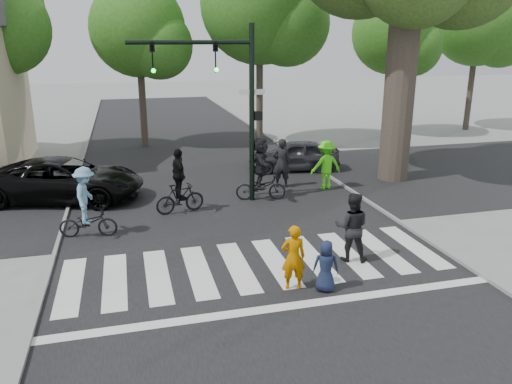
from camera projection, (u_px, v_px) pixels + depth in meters
ground at (268, 282)px, 11.77m from camera, size 120.00×120.00×0.00m
road_stem at (226, 214)px, 16.39m from camera, size 10.00×70.00×0.01m
road_cross at (210, 188)px, 19.16m from camera, size 70.00×10.00×0.01m
curb_left at (63, 226)px, 15.14m from camera, size 0.10×70.00×0.10m
curb_right at (366, 200)px, 17.61m from camera, size 0.10×70.00×0.10m
crosswalk at (261, 270)px, 12.38m from camera, size 10.00×3.85×0.01m
traffic_signal at (227, 90)px, 16.44m from camera, size 4.45×0.29×6.00m
bg_tree_2 at (143, 33)px, 25.01m from camera, size 5.04×4.80×8.40m
bg_tree_3 at (267, 9)px, 24.90m from camera, size 6.30×6.00×10.20m
bg_tree_4 at (398, 37)px, 28.01m from camera, size 4.83×4.60×8.15m
bg_tree_5 at (485, 24)px, 29.80m from camera, size 5.67×5.40×9.30m
pedestrian_woman at (293, 257)px, 11.26m from camera, size 0.61×0.44×1.54m
pedestrian_child at (326, 266)px, 11.20m from camera, size 0.69×0.58×1.21m
pedestrian_adult at (352, 227)px, 12.70m from camera, size 1.09×0.99×1.82m
cyclist_left at (87, 207)px, 14.23m from camera, size 1.71×1.15×2.08m
cyclist_mid at (179, 187)px, 16.25m from camera, size 1.70×1.06×2.14m
cyclist_right at (261, 173)px, 17.54m from camera, size 1.86×1.72×2.24m
car_suv at (64, 180)px, 17.55m from camera, size 5.89×3.84×1.51m
car_grey at (294, 155)px, 21.69m from camera, size 4.11×2.22×1.33m
bystander_hivis at (326, 165)px, 18.89m from camera, size 1.25×0.78×1.86m
bystander_dark at (281, 163)px, 19.09m from camera, size 0.79×0.61×1.91m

